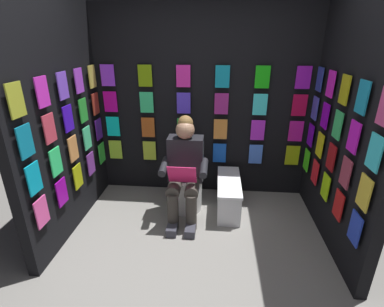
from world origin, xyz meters
TOP-DOWN VIEW (x-y plane):
  - ground_plane at (0.00, 0.00)m, footprint 30.00×30.00m
  - display_wall_back at (0.00, -1.77)m, footprint 2.79×0.14m
  - display_wall_left at (-1.39, -0.86)m, footprint 0.14×1.72m
  - display_wall_right at (1.39, -0.86)m, footprint 0.14×1.72m
  - toilet at (0.16, -1.30)m, footprint 0.41×0.55m
  - person_reading at (0.16, -1.08)m, footprint 0.53×0.68m
  - comic_longbox_near at (-0.36, -1.26)m, footprint 0.28×0.81m

SIDE VIEW (x-z plane):
  - ground_plane at x=0.00m, z-range 0.00..0.00m
  - comic_longbox_near at x=-0.36m, z-range 0.00..0.39m
  - toilet at x=0.16m, z-range -0.06..0.71m
  - person_reading at x=0.16m, z-range 0.00..1.20m
  - display_wall_left at x=-1.39m, z-range 0.00..2.37m
  - display_wall_right at x=1.39m, z-range 0.00..2.37m
  - display_wall_back at x=0.00m, z-range 0.00..2.37m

